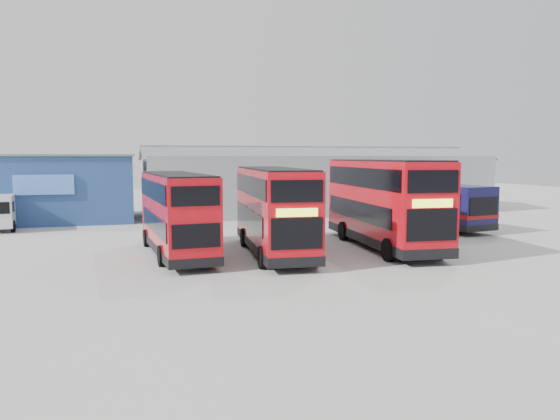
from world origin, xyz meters
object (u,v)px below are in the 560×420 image
object	(u,v)px
double_decker_centre	(274,212)
single_decker_blue	(423,205)
maintenance_shed	(313,182)
double_decker_right	(383,204)
double_decker_left	(176,215)
office_block	(51,188)

from	to	relation	value
double_decker_centre	single_decker_blue	bearing A→B (deg)	35.06
maintenance_shed	double_decker_right	xyz separation A→B (m)	(-3.19, -20.31, -0.23)
double_decker_centre	double_decker_right	size ratio (longest dim) A/B	0.92
double_decker_right	single_decker_blue	bearing A→B (deg)	51.17
double_decker_centre	double_decker_left	bearing A→B (deg)	174.25
office_block	double_decker_right	distance (m)	26.24
maintenance_shed	single_decker_blue	xyz separation A→B (m)	(3.72, -12.95, -1.08)
single_decker_blue	double_decker_left	bearing A→B (deg)	12.42
double_decker_right	single_decker_blue	xyz separation A→B (m)	(6.92, 7.37, -0.85)
office_block	double_decker_right	bearing A→B (deg)	-44.22
office_block	double_decker_left	size ratio (longest dim) A/B	1.24
maintenance_shed	double_decker_centre	size ratio (longest dim) A/B	2.90
double_decker_right	single_decker_blue	world-z (taller)	double_decker_right
double_decker_centre	maintenance_shed	bearing A→B (deg)	70.16
double_decker_left	double_decker_centre	bearing A→B (deg)	165.51
double_decker_centre	double_decker_right	xyz separation A→B (m)	(6.26, 0.33, 0.20)
office_block	double_decker_left	distance (m)	19.38
double_decker_left	single_decker_blue	xyz separation A→B (m)	(17.95, 6.81, -0.52)
double_decker_right	single_decker_blue	size ratio (longest dim) A/B	0.99
maintenance_shed	double_decker_left	bearing A→B (deg)	-125.76
office_block	maintenance_shed	distance (m)	22.09
office_block	double_decker_right	xyz separation A→B (m)	(18.81, -18.30, -0.20)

